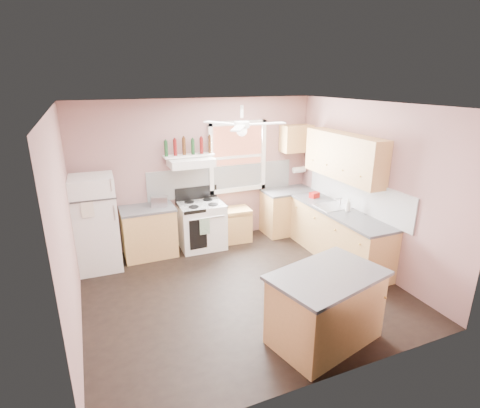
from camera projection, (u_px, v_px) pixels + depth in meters
name	position (u px, v px, depth m)	size (l,w,h in m)	color
floor	(242.00, 289.00, 5.67)	(4.50, 4.50, 0.00)	black
ceiling	(242.00, 105.00, 4.81)	(4.50, 4.50, 0.00)	white
wall_back	(199.00, 173.00, 7.00)	(4.50, 0.05, 2.70)	#8F6663
wall_right	(370.00, 187.00, 6.07)	(0.05, 4.00, 2.70)	#8F6663
wall_left	(64.00, 228.00, 4.40)	(0.05, 4.00, 2.70)	#8F6663
backsplash_back	(223.00, 180.00, 7.19)	(2.90, 0.03, 0.55)	white
backsplash_right	(355.00, 193.00, 6.38)	(0.03, 2.60, 0.55)	white
window_view	(237.00, 157.00, 7.16)	(1.00, 0.02, 1.20)	brown
window_frame	(238.00, 157.00, 7.14)	(1.16, 0.07, 1.36)	white
refrigerator	(96.00, 223.00, 6.07)	(0.67, 0.65, 1.58)	white
base_cabinet_left	(149.00, 233.00, 6.62)	(0.90, 0.60, 0.86)	tan
counter_left	(147.00, 209.00, 6.48)	(0.92, 0.62, 0.04)	#4B4B4E
toaster	(160.00, 202.00, 6.51)	(0.28, 0.16, 0.18)	silver
stove	(202.00, 226.00, 6.95)	(0.81, 0.64, 0.86)	white
range_hood	(191.00, 162.00, 6.59)	(0.78, 0.50, 0.14)	white
bottle_shelf	(189.00, 155.00, 6.67)	(0.90, 0.26, 0.03)	white
cart	(233.00, 225.00, 7.26)	(0.65, 0.43, 0.65)	tan
base_cabinet_corner	(288.00, 212.00, 7.66)	(1.00, 0.60, 0.86)	tan
base_cabinet_right	(338.00, 235.00, 6.51)	(0.60, 2.20, 0.86)	tan
counter_corner	(289.00, 191.00, 7.51)	(1.02, 0.62, 0.04)	#4B4B4E
counter_right	(340.00, 211.00, 6.36)	(0.62, 2.22, 0.04)	#4B4B4E
sink	(332.00, 207.00, 6.53)	(0.55, 0.45, 0.03)	silver
faucet	(340.00, 202.00, 6.57)	(0.03, 0.03, 0.14)	silver
upper_cabinet_right	(344.00, 156.00, 6.30)	(0.33, 1.80, 0.76)	tan
upper_cabinet_corner	(296.00, 138.00, 7.38)	(0.60, 0.33, 0.52)	tan
paper_towel	(299.00, 170.00, 7.65)	(0.12, 0.12, 0.26)	white
island	(325.00, 309.00, 4.44)	(1.24, 0.79, 0.86)	tan
island_top	(328.00, 275.00, 4.29)	(1.32, 0.86, 0.04)	#4B4B4E
ceiling_fan_hub	(242.00, 125.00, 4.88)	(0.20, 0.20, 0.08)	white
soap_bottle	(348.00, 205.00, 6.26)	(0.09, 0.09, 0.22)	silver
red_caddy	(314.00, 195.00, 7.01)	(0.18, 0.12, 0.10)	#A8120E
wine_bottles	(189.00, 147.00, 6.62)	(0.86, 0.06, 0.31)	#143819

